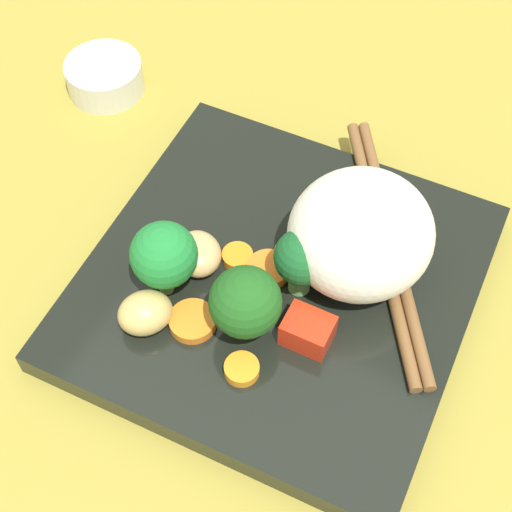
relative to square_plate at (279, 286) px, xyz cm
name	(u,v)px	position (x,y,z in cm)	size (l,w,h in cm)	color
ground_plane	(278,301)	(0.00, 0.00, -1.94)	(110.00, 110.00, 2.00)	olive
square_plate	(279,286)	(0.00, 0.00, 0.00)	(24.00, 24.00, 1.87)	black
rice_mound	(361,234)	(-3.95, -3.05, 4.61)	(8.90, 9.10, 7.34)	white
broccoli_floret_0	(302,259)	(-1.51, 0.05, 4.14)	(3.55, 3.55, 5.22)	#73B75F
broccoli_floret_1	(249,305)	(-0.28, 4.39, 4.21)	(4.34, 4.34, 5.55)	#74AB4C
broccoli_floret_2	(164,256)	(5.90, 3.88, 4.32)	(4.18, 4.18, 5.56)	#73A856
carrot_slice_0	(242,369)	(-1.14, 6.96, 1.29)	(2.11, 2.11, 0.70)	orange
carrot_slice_1	(229,303)	(1.81, 3.30, 1.19)	(2.23, 2.23, 0.50)	orange
carrot_slice_2	(193,321)	(3.10, 5.56, 1.28)	(2.94, 2.94, 0.69)	orange
carrot_slice_3	(236,259)	(3.05, 0.23, 1.26)	(2.03, 2.03, 0.64)	orange
carrot_slice_4	(265,275)	(0.79, 0.49, 1.33)	(2.74, 2.74, 0.80)	orange
pepper_chunk_0	(308,331)	(-3.55, 3.11, 1.93)	(2.92, 2.30, 1.98)	red
chicken_piece_0	(145,313)	(5.60, 6.85, 2.19)	(3.40, 2.87, 2.51)	tan
chicken_piece_1	(291,249)	(0.17, -1.93, 1.68)	(2.47, 1.88, 1.48)	tan
chicken_piece_2	(198,254)	(5.11, 1.48, 2.02)	(3.44, 3.00, 2.17)	tan
chopstick_pair	(387,243)	(-5.07, -5.61, 1.33)	(13.34, 18.40, 0.79)	brown
sauce_cup	(105,77)	(21.13, -10.68, 0.34)	(6.07, 6.07, 2.54)	silver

